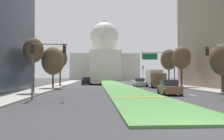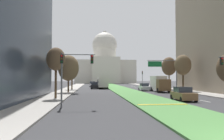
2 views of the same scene
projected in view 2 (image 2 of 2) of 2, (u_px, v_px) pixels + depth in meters
name	position (u px, v px, depth m)	size (l,w,h in m)	color
ground_plane	(116.00, 87.00, 64.28)	(260.00, 260.00, 0.00)	#333335
grass_median	(118.00, 88.00, 58.71)	(5.55, 100.71, 0.14)	#4C8442
median_curb_nose	(163.00, 104.00, 21.32)	(5.00, 0.50, 0.04)	gold
lane_dashes_right	(141.00, 88.00, 60.37)	(0.16, 74.02, 0.01)	silver
sidewalk_left	(70.00, 89.00, 52.01)	(4.00, 100.71, 0.15)	#9E9991
sidewalk_right	(169.00, 89.00, 54.28)	(4.00, 100.71, 0.15)	#9E9991
capitol_building	(105.00, 65.00, 119.59)	(31.81, 24.85, 29.20)	beige
traffic_light_near_left	(71.00, 67.00, 20.62)	(3.34, 0.35, 5.20)	#515456
traffic_light_far_right	(142.00, 76.00, 72.34)	(0.28, 0.35, 5.20)	#515456
overhead_guide_sign	(165.00, 69.00, 43.36)	(6.12, 0.20, 6.50)	#515456
street_tree_left_near	(56.00, 60.00, 28.18)	(2.44, 2.44, 6.79)	#4C3823
street_tree_left_mid	(68.00, 68.00, 39.80)	(3.81, 3.81, 7.03)	#4C3823
street_tree_right_mid	(183.00, 65.00, 43.66)	(3.31, 3.31, 7.52)	#4C3823
street_tree_left_far	(72.00, 66.00, 50.67)	(3.04, 3.04, 7.68)	#4C3823
street_tree_right_far	(169.00, 66.00, 52.13)	(3.56, 3.56, 7.85)	#4C3823
sedan_lead_stopped	(183.00, 94.00, 26.39)	(2.07, 4.26, 1.71)	brown
sedan_midblock	(144.00, 87.00, 47.22)	(1.95, 4.22, 1.65)	#BCBCC1
sedan_distant	(95.00, 86.00, 55.42)	(2.11, 4.26, 1.77)	black
sedan_far_horizon	(93.00, 84.00, 68.26)	(1.97, 4.70, 1.73)	silver
sedan_very_far	(99.00, 83.00, 82.94)	(2.02, 4.57, 1.82)	black
box_truck_delivery	(160.00, 84.00, 43.41)	(2.40, 6.40, 3.20)	brown
city_bus	(103.00, 82.00, 58.75)	(2.62, 11.00, 2.95)	beige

